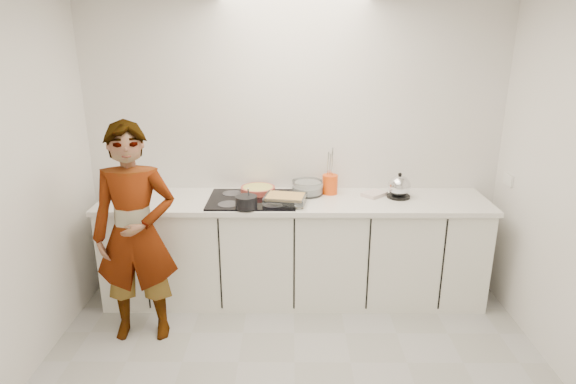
{
  "coord_description": "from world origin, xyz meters",
  "views": [
    {
      "loc": [
        -0.03,
        -2.52,
        2.21
      ],
      "look_at": [
        -0.05,
        1.05,
        1.05
      ],
      "focal_mm": 30.0,
      "sensor_mm": 36.0,
      "label": 1
    }
  ],
  "objects_px": {
    "kettle": "(399,187)",
    "mixing_bowl": "(307,188)",
    "baking_dish": "(285,199)",
    "hob": "(252,199)",
    "utensil_crock": "(330,184)",
    "tart_dish": "(258,189)",
    "saucepan": "(246,202)",
    "cook": "(135,234)"
  },
  "relations": [
    {
      "from": "kettle",
      "to": "cook",
      "type": "distance_m",
      "value": 2.15
    },
    {
      "from": "utensil_crock",
      "to": "saucepan",
      "type": "bearing_deg",
      "value": -149.35
    },
    {
      "from": "cook",
      "to": "tart_dish",
      "type": "bearing_deg",
      "value": 35.28
    },
    {
      "from": "cook",
      "to": "hob",
      "type": "bearing_deg",
      "value": 29.02
    },
    {
      "from": "mixing_bowl",
      "to": "tart_dish",
      "type": "bearing_deg",
      "value": 177.78
    },
    {
      "from": "hob",
      "to": "baking_dish",
      "type": "relative_size",
      "value": 1.98
    },
    {
      "from": "tart_dish",
      "to": "baking_dish",
      "type": "bearing_deg",
      "value": -48.66
    },
    {
      "from": "tart_dish",
      "to": "utensil_crock",
      "type": "xyz_separation_m",
      "value": [
        0.62,
        0.01,
        0.04
      ]
    },
    {
      "from": "tart_dish",
      "to": "utensil_crock",
      "type": "bearing_deg",
      "value": 1.07
    },
    {
      "from": "saucepan",
      "to": "hob",
      "type": "bearing_deg",
      "value": 82.99
    },
    {
      "from": "tart_dish",
      "to": "kettle",
      "type": "height_order",
      "value": "kettle"
    },
    {
      "from": "tart_dish",
      "to": "mixing_bowl",
      "type": "relative_size",
      "value": 0.95
    },
    {
      "from": "baking_dish",
      "to": "kettle",
      "type": "height_order",
      "value": "kettle"
    },
    {
      "from": "kettle",
      "to": "cook",
      "type": "height_order",
      "value": "cook"
    },
    {
      "from": "utensil_crock",
      "to": "cook",
      "type": "distance_m",
      "value": 1.65
    },
    {
      "from": "kettle",
      "to": "mixing_bowl",
      "type": "bearing_deg",
      "value": 174.18
    },
    {
      "from": "kettle",
      "to": "cook",
      "type": "relative_size",
      "value": 0.15
    },
    {
      "from": "kettle",
      "to": "saucepan",
      "type": "bearing_deg",
      "value": -166.56
    },
    {
      "from": "tart_dish",
      "to": "cook",
      "type": "height_order",
      "value": "cook"
    },
    {
      "from": "utensil_crock",
      "to": "tart_dish",
      "type": "bearing_deg",
      "value": -178.93
    },
    {
      "from": "saucepan",
      "to": "cook",
      "type": "height_order",
      "value": "cook"
    },
    {
      "from": "baking_dish",
      "to": "mixing_bowl",
      "type": "bearing_deg",
      "value": 53.97
    },
    {
      "from": "saucepan",
      "to": "baking_dish",
      "type": "distance_m",
      "value": 0.33
    },
    {
      "from": "utensil_crock",
      "to": "mixing_bowl",
      "type": "bearing_deg",
      "value": -171.76
    },
    {
      "from": "kettle",
      "to": "cook",
      "type": "bearing_deg",
      "value": -163.1
    },
    {
      "from": "mixing_bowl",
      "to": "kettle",
      "type": "height_order",
      "value": "kettle"
    },
    {
      "from": "hob",
      "to": "tart_dish",
      "type": "xyz_separation_m",
      "value": [
        0.04,
        0.17,
        0.03
      ]
    },
    {
      "from": "hob",
      "to": "baking_dish",
      "type": "xyz_separation_m",
      "value": [
        0.28,
        -0.1,
        0.04
      ]
    },
    {
      "from": "baking_dish",
      "to": "tart_dish",
      "type": "bearing_deg",
      "value": 131.34
    },
    {
      "from": "tart_dish",
      "to": "saucepan",
      "type": "height_order",
      "value": "saucepan"
    },
    {
      "from": "hob",
      "to": "saucepan",
      "type": "relative_size",
      "value": 3.3
    },
    {
      "from": "mixing_bowl",
      "to": "utensil_crock",
      "type": "relative_size",
      "value": 1.98
    },
    {
      "from": "baking_dish",
      "to": "kettle",
      "type": "relative_size",
      "value": 1.45
    },
    {
      "from": "mixing_bowl",
      "to": "kettle",
      "type": "relative_size",
      "value": 1.31
    },
    {
      "from": "saucepan",
      "to": "tart_dish",
      "type": "bearing_deg",
      "value": 80.68
    },
    {
      "from": "hob",
      "to": "kettle",
      "type": "relative_size",
      "value": 2.87
    },
    {
      "from": "hob",
      "to": "mixing_bowl",
      "type": "xyz_separation_m",
      "value": [
        0.47,
        0.15,
        0.05
      ]
    },
    {
      "from": "kettle",
      "to": "hob",
      "type": "bearing_deg",
      "value": -176.46
    },
    {
      "from": "baking_dish",
      "to": "kettle",
      "type": "distance_m",
      "value": 0.97
    },
    {
      "from": "hob",
      "to": "mixing_bowl",
      "type": "distance_m",
      "value": 0.49
    },
    {
      "from": "kettle",
      "to": "utensil_crock",
      "type": "bearing_deg",
      "value": 169.48
    },
    {
      "from": "hob",
      "to": "baking_dish",
      "type": "bearing_deg",
      "value": -20.28
    }
  ]
}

